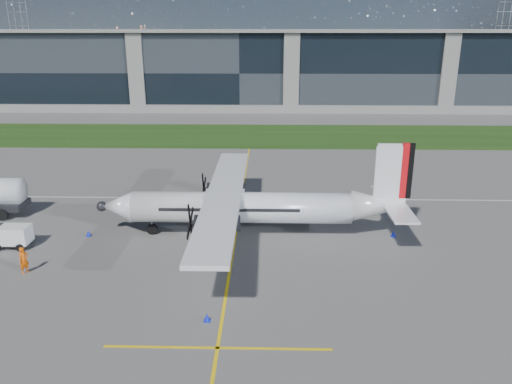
{
  "coord_description": "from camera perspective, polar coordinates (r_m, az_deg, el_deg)",
  "views": [
    {
      "loc": [
        5.54,
        -28.1,
        15.91
      ],
      "look_at": [
        4.62,
        10.61,
        3.12
      ],
      "focal_mm": 35.0,
      "sensor_mm": 36.0,
      "label": 1
    }
  ],
  "objects": [
    {
      "name": "yellow_taxiway_centerline",
      "position": [
        41.37,
        -2.27,
        -4.35
      ],
      "size": [
        0.2,
        70.0,
        0.01
      ],
      "primitive_type": "cube",
      "color": "yellow",
      "rests_on": "ground"
    },
    {
      "name": "safety_cone_stbdwing",
      "position": [
        52.77,
        -3.17,
        0.98
      ],
      "size": [
        0.36,
        0.36,
        0.5
      ],
      "primitive_type": "cone",
      "color": "#0B1DC7",
      "rests_on": "ground"
    },
    {
      "name": "safety_cone_portwing",
      "position": [
        29.37,
        -5.62,
        -14.05
      ],
      "size": [
        0.36,
        0.36,
        0.5
      ],
      "primitive_type": "cone",
      "color": "#0B1DC7",
      "rests_on": "ground"
    },
    {
      "name": "turboprop_aircraft",
      "position": [
        39.02,
        -0.33,
        0.22
      ],
      "size": [
        24.55,
        25.46,
        7.64
      ],
      "primitive_type": null,
      "color": "white",
      "rests_on": "ground"
    },
    {
      "name": "pylon_east",
      "position": [
        195.03,
        26.53,
        16.19
      ],
      "size": [
        9.0,
        4.6,
        30.0
      ],
      "primitive_type": null,
      "color": "gray",
      "rests_on": "ground"
    },
    {
      "name": "ground_crew_person",
      "position": [
        37.42,
        -25.03,
        -6.9
      ],
      "size": [
        1.0,
        1.08,
        2.17
      ],
      "primitive_type": "imported",
      "rotation": [
        0.0,
        0.0,
        1.03
      ],
      "color": "#F25907",
      "rests_on": "ground"
    },
    {
      "name": "terminal_building",
      "position": [
        108.57,
        -1.62,
        13.83
      ],
      "size": [
        120.0,
        20.0,
        15.0
      ],
      "primitive_type": "cube",
      "color": "black",
      "rests_on": "ground"
    },
    {
      "name": "tree_line",
      "position": [
        168.69,
        -0.54,
        13.88
      ],
      "size": [
        400.0,
        6.0,
        6.0
      ],
      "primitive_type": "cube",
      "color": "black",
      "rests_on": "ground"
    },
    {
      "name": "safety_cone_tail",
      "position": [
        41.47,
        15.43,
        -4.61
      ],
      "size": [
        0.36,
        0.36,
        0.5
      ],
      "primitive_type": "cone",
      "color": "#0B1DC7",
      "rests_on": "ground"
    },
    {
      "name": "pylon_west",
      "position": [
        197.58,
        -25.39,
        16.35
      ],
      "size": [
        9.0,
        4.6,
        30.0
      ],
      "primitive_type": null,
      "color": "gray",
      "rests_on": "ground"
    },
    {
      "name": "grass_strip",
      "position": [
        77.94,
        -2.76,
        6.49
      ],
      "size": [
        400.0,
        18.0,
        0.04
      ],
      "primitive_type": "cube",
      "color": "#1B3D10",
      "rests_on": "ground"
    },
    {
      "name": "ground",
      "position": [
        70.16,
        -3.22,
        5.14
      ],
      "size": [
        400.0,
        400.0,
        0.0
      ],
      "primitive_type": "plane",
      "color": "#575452",
      "rests_on": "ground"
    },
    {
      "name": "baggage_tug",
      "position": [
        42.22,
        -26.06,
        -4.6
      ],
      "size": [
        2.8,
        1.68,
        1.68
      ],
      "primitive_type": null,
      "color": "silver",
      "rests_on": "ground"
    },
    {
      "name": "safety_cone_fwd",
      "position": [
        42.28,
        -18.61,
        -4.47
      ],
      "size": [
        0.36,
        0.36,
        0.5
      ],
      "primitive_type": "cone",
      "color": "#0B1DC7",
      "rests_on": "ground"
    }
  ]
}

